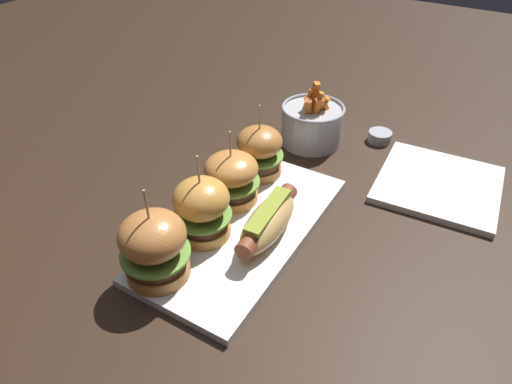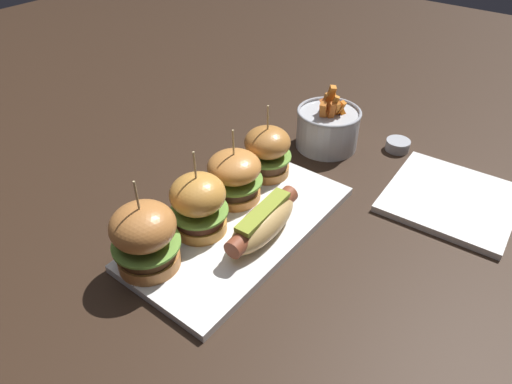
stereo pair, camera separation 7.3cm
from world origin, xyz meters
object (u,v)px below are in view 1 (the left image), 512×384
(slider_far_left, at_px, (154,246))
(slider_center_right, at_px, (232,177))
(sauce_ramekin, at_px, (380,136))
(hot_dog, at_px, (267,221))
(fries_bucket, at_px, (312,123))
(side_plate, at_px, (438,184))
(slider_center_left, at_px, (202,208))
(platter_main, at_px, (244,228))
(slider_far_right, at_px, (259,151))

(slider_far_left, xyz_separation_m, slider_center_right, (0.20, 0.00, -0.01))
(sauce_ramekin, bearing_deg, hot_dog, 172.19)
(fries_bucket, distance_m, sauce_ramekin, 0.15)
(slider_center_right, height_order, side_plate, slider_center_right)
(fries_bucket, bearing_deg, side_plate, -95.61)
(slider_center_left, bearing_deg, platter_main, -40.97)
(side_plate, bearing_deg, slider_far_left, 145.98)
(platter_main, xyz_separation_m, slider_far_left, (-0.15, 0.05, 0.06))
(platter_main, relative_size, slider_center_left, 2.69)
(slider_far_right, distance_m, sauce_ramekin, 0.29)
(hot_dog, height_order, slider_far_right, slider_far_right)
(sauce_ramekin, distance_m, side_plate, 0.18)
(slider_center_right, bearing_deg, slider_far_right, -0.52)
(slider_far_left, height_order, fries_bucket, slider_far_left)
(slider_far_left, bearing_deg, hot_dog, -32.16)
(slider_far_right, bearing_deg, slider_center_left, -177.09)
(side_plate, bearing_deg, slider_far_right, 115.94)
(slider_far_left, xyz_separation_m, sauce_ramekin, (0.53, -0.15, -0.05))
(platter_main, relative_size, slider_center_right, 2.95)
(platter_main, relative_size, fries_bucket, 2.83)
(hot_dog, distance_m, sauce_ramekin, 0.39)
(hot_dog, distance_m, slider_far_left, 0.18)
(fries_bucket, bearing_deg, hot_dog, -167.26)
(slider_center_right, bearing_deg, fries_bucket, -5.94)
(platter_main, xyz_separation_m, slider_center_left, (-0.05, 0.04, 0.06))
(slider_center_left, xyz_separation_m, sauce_ramekin, (0.43, -0.14, -0.05))
(sauce_ramekin, xyz_separation_m, side_plate, (-0.10, -0.15, -0.01))
(slider_center_left, bearing_deg, sauce_ramekin, -17.85)
(slider_far_left, xyz_separation_m, slider_far_right, (0.29, 0.00, -0.01))
(side_plate, bearing_deg, slider_center_left, 139.27)
(slider_far_right, distance_m, fries_bucket, 0.17)
(hot_dog, xyz_separation_m, slider_far_right, (0.14, 0.10, 0.02))
(platter_main, distance_m, sauce_ramekin, 0.40)
(slider_center_right, xyz_separation_m, fries_bucket, (0.26, -0.03, -0.01))
(slider_center_left, height_order, side_plate, slider_center_left)
(slider_far_left, height_order, slider_center_left, slider_far_left)
(slider_center_right, bearing_deg, slider_center_left, -173.90)
(slider_center_left, xyz_separation_m, fries_bucket, (0.36, -0.02, -0.02))
(platter_main, xyz_separation_m, sauce_ramekin, (0.38, -0.10, 0.00))
(platter_main, bearing_deg, side_plate, -40.69)
(slider_far_left, xyz_separation_m, fries_bucket, (0.46, -0.02, -0.02))
(platter_main, height_order, slider_center_right, slider_center_right)
(sauce_ramekin, bearing_deg, fries_bucket, 121.84)
(slider_center_left, bearing_deg, slider_center_right, 6.10)
(slider_far_right, xyz_separation_m, sauce_ramekin, (0.25, -0.15, -0.05))
(side_plate, bearing_deg, slider_center_right, 128.38)
(platter_main, relative_size, hot_dog, 2.37)
(hot_dog, height_order, slider_far_left, slider_far_left)
(slider_far_left, relative_size, fries_bucket, 1.08)
(platter_main, bearing_deg, slider_center_right, 47.76)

